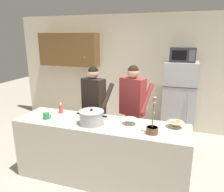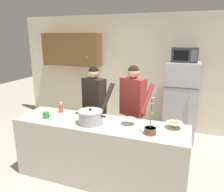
{
  "view_description": "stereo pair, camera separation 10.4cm",
  "coord_description": "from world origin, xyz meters",
  "px_view_note": "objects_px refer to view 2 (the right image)",
  "views": [
    {
      "loc": [
        1.06,
        -2.67,
        2.1
      ],
      "look_at": [
        0.0,
        0.55,
        1.17
      ],
      "focal_mm": 34.6,
      "sensor_mm": 36.0,
      "label": 1
    },
    {
      "loc": [
        1.16,
        -2.63,
        2.1
      ],
      "look_at": [
        0.0,
        0.55,
        1.17
      ],
      "focal_mm": 34.6,
      "sensor_mm": 36.0,
      "label": 2
    }
  ],
  "objects_px": {
    "refrigerator": "(181,102)",
    "person_by_sink": "(133,102)",
    "bread_bowl": "(175,125)",
    "empty_bowl": "(129,121)",
    "microwave": "(185,55)",
    "potted_orchid": "(150,129)",
    "cooking_pot": "(90,117)",
    "person_near_pot": "(95,101)",
    "coffee_mug": "(46,115)",
    "bottle_near_edge": "(61,108)"
  },
  "relations": [
    {
      "from": "refrigerator",
      "to": "person_by_sink",
      "type": "height_order",
      "value": "person_by_sink"
    },
    {
      "from": "bread_bowl",
      "to": "empty_bowl",
      "type": "relative_size",
      "value": 1.13
    },
    {
      "from": "microwave",
      "to": "potted_orchid",
      "type": "bearing_deg",
      "value": -98.07
    },
    {
      "from": "cooking_pot",
      "to": "potted_orchid",
      "type": "bearing_deg",
      "value": -3.61
    },
    {
      "from": "potted_orchid",
      "to": "microwave",
      "type": "bearing_deg",
      "value": 81.93
    },
    {
      "from": "refrigerator",
      "to": "person_near_pot",
      "type": "distance_m",
      "value": 1.83
    },
    {
      "from": "refrigerator",
      "to": "coffee_mug",
      "type": "bearing_deg",
      "value": -133.25
    },
    {
      "from": "potted_orchid",
      "to": "refrigerator",
      "type": "bearing_deg",
      "value": 82.02
    },
    {
      "from": "bread_bowl",
      "to": "coffee_mug",
      "type": "bearing_deg",
      "value": -171.53
    },
    {
      "from": "person_by_sink",
      "to": "bottle_near_edge",
      "type": "bearing_deg",
      "value": -149.95
    },
    {
      "from": "microwave",
      "to": "coffee_mug",
      "type": "xyz_separation_m",
      "value": [
        -1.85,
        -1.94,
        -0.8
      ]
    },
    {
      "from": "microwave",
      "to": "person_by_sink",
      "type": "bearing_deg",
      "value": -125.34
    },
    {
      "from": "bottle_near_edge",
      "to": "bread_bowl",
      "type": "bearing_deg",
      "value": -0.7
    },
    {
      "from": "cooking_pot",
      "to": "bottle_near_edge",
      "type": "height_order",
      "value": "cooking_pot"
    },
    {
      "from": "coffee_mug",
      "to": "refrigerator",
      "type": "bearing_deg",
      "value": 46.75
    },
    {
      "from": "person_near_pot",
      "to": "potted_orchid",
      "type": "bearing_deg",
      "value": -36.32
    },
    {
      "from": "refrigerator",
      "to": "coffee_mug",
      "type": "distance_m",
      "value": 2.7
    },
    {
      "from": "cooking_pot",
      "to": "empty_bowl",
      "type": "distance_m",
      "value": 0.54
    },
    {
      "from": "cooking_pot",
      "to": "empty_bowl",
      "type": "xyz_separation_m",
      "value": [
        0.52,
        0.16,
        -0.05
      ]
    },
    {
      "from": "bread_bowl",
      "to": "person_by_sink",
      "type": "bearing_deg",
      "value": 139.77
    },
    {
      "from": "cooking_pot",
      "to": "coffee_mug",
      "type": "height_order",
      "value": "cooking_pot"
    },
    {
      "from": "refrigerator",
      "to": "potted_orchid",
      "type": "xyz_separation_m",
      "value": [
        -0.28,
        -1.98,
        0.17
      ]
    },
    {
      "from": "refrigerator",
      "to": "microwave",
      "type": "height_order",
      "value": "microwave"
    },
    {
      "from": "refrigerator",
      "to": "coffee_mug",
      "type": "xyz_separation_m",
      "value": [
        -1.85,
        -1.96,
        0.15
      ]
    },
    {
      "from": "microwave",
      "to": "person_by_sink",
      "type": "height_order",
      "value": "microwave"
    },
    {
      "from": "coffee_mug",
      "to": "empty_bowl",
      "type": "bearing_deg",
      "value": 9.11
    },
    {
      "from": "refrigerator",
      "to": "potted_orchid",
      "type": "height_order",
      "value": "refrigerator"
    },
    {
      "from": "coffee_mug",
      "to": "bottle_near_edge",
      "type": "distance_m",
      "value": 0.31
    },
    {
      "from": "refrigerator",
      "to": "person_near_pot",
      "type": "relative_size",
      "value": 1.0
    },
    {
      "from": "microwave",
      "to": "bottle_near_edge",
      "type": "relative_size",
      "value": 2.91
    },
    {
      "from": "microwave",
      "to": "cooking_pot",
      "type": "height_order",
      "value": "microwave"
    },
    {
      "from": "cooking_pot",
      "to": "potted_orchid",
      "type": "relative_size",
      "value": 0.92
    },
    {
      "from": "person_by_sink",
      "to": "cooking_pot",
      "type": "distance_m",
      "value": 0.94
    },
    {
      "from": "person_by_sink",
      "to": "bread_bowl",
      "type": "relative_size",
      "value": 7.58
    },
    {
      "from": "person_near_pot",
      "to": "microwave",
      "type": "bearing_deg",
      "value": 37.94
    },
    {
      "from": "refrigerator",
      "to": "microwave",
      "type": "distance_m",
      "value": 0.95
    },
    {
      "from": "refrigerator",
      "to": "coffee_mug",
      "type": "height_order",
      "value": "refrigerator"
    },
    {
      "from": "empty_bowl",
      "to": "person_near_pot",
      "type": "bearing_deg",
      "value": 142.23
    },
    {
      "from": "empty_bowl",
      "to": "coffee_mug",
      "type": "bearing_deg",
      "value": -170.89
    },
    {
      "from": "bread_bowl",
      "to": "empty_bowl",
      "type": "distance_m",
      "value": 0.61
    },
    {
      "from": "bottle_near_edge",
      "to": "potted_orchid",
      "type": "distance_m",
      "value": 1.53
    },
    {
      "from": "person_near_pot",
      "to": "coffee_mug",
      "type": "relative_size",
      "value": 12.35
    },
    {
      "from": "microwave",
      "to": "person_by_sink",
      "type": "distance_m",
      "value": 1.47
    },
    {
      "from": "refrigerator",
      "to": "potted_orchid",
      "type": "bearing_deg",
      "value": -97.98
    },
    {
      "from": "coffee_mug",
      "to": "bread_bowl",
      "type": "distance_m",
      "value": 1.86
    },
    {
      "from": "bottle_near_edge",
      "to": "potted_orchid",
      "type": "relative_size",
      "value": 0.33
    },
    {
      "from": "microwave",
      "to": "potted_orchid",
      "type": "distance_m",
      "value": 2.12
    },
    {
      "from": "bread_bowl",
      "to": "refrigerator",
      "type": "bearing_deg",
      "value": 89.84
    },
    {
      "from": "cooking_pot",
      "to": "empty_bowl",
      "type": "bearing_deg",
      "value": 17.3
    },
    {
      "from": "person_near_pot",
      "to": "cooking_pot",
      "type": "height_order",
      "value": "person_near_pot"
    }
  ]
}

